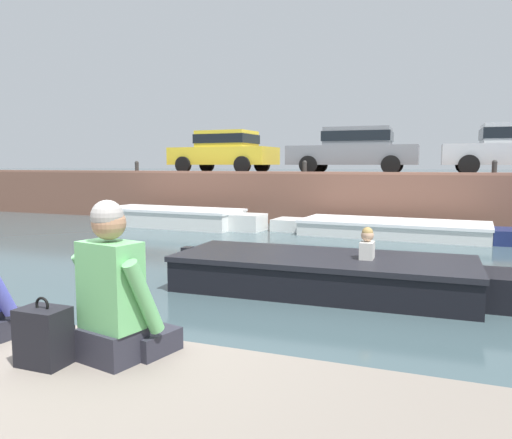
{
  "coord_description": "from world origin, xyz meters",
  "views": [
    {
      "loc": [
        2.64,
        -2.82,
        1.98
      ],
      "look_at": [
        -0.17,
        4.49,
        1.11
      ],
      "focal_mm": 35.0,
      "sensor_mm": 36.0,
      "label": 1
    }
  ],
  "objects_px": {
    "car_leftmost_yellow": "(225,150)",
    "mooring_bollard_mid": "(305,167)",
    "person_seated_middle": "(117,298)",
    "backpack_on_ledge": "(45,337)",
    "mooring_bollard_east": "(494,167)",
    "boat_moored_west_white": "(178,218)",
    "boat_moored_central_white": "(384,228)",
    "car_left_inner_grey": "(355,149)",
    "mooring_bollard_west": "(137,166)",
    "motorboat_passing": "(337,274)"
  },
  "relations": [
    {
      "from": "car_leftmost_yellow",
      "to": "mooring_bollard_mid",
      "type": "distance_m",
      "value": 3.67
    },
    {
      "from": "boat_moored_central_white",
      "to": "person_seated_middle",
      "type": "bearing_deg",
      "value": -91.04
    },
    {
      "from": "motorboat_passing",
      "to": "car_left_inner_grey",
      "type": "bearing_deg",
      "value": 98.57
    },
    {
      "from": "mooring_bollard_east",
      "to": "person_seated_middle",
      "type": "xyz_separation_m",
      "value": [
        -3.05,
        -13.48,
        -0.72
      ]
    },
    {
      "from": "boat_moored_central_white",
      "to": "motorboat_passing",
      "type": "bearing_deg",
      "value": -89.52
    },
    {
      "from": "boat_moored_central_white",
      "to": "mooring_bollard_west",
      "type": "height_order",
      "value": "mooring_bollard_west"
    },
    {
      "from": "boat_moored_west_white",
      "to": "mooring_bollard_east",
      "type": "distance_m",
      "value": 9.59
    },
    {
      "from": "mooring_bollard_mid",
      "to": "boat_moored_central_white",
      "type": "bearing_deg",
      "value": -32.17
    },
    {
      "from": "person_seated_middle",
      "to": "mooring_bollard_east",
      "type": "bearing_deg",
      "value": 77.23
    },
    {
      "from": "boat_moored_west_white",
      "to": "mooring_bollard_mid",
      "type": "distance_m",
      "value": 4.43
    },
    {
      "from": "motorboat_passing",
      "to": "mooring_bollard_east",
      "type": "distance_m",
      "value": 8.96
    },
    {
      "from": "backpack_on_ledge",
      "to": "person_seated_middle",
      "type": "bearing_deg",
      "value": 33.8
    },
    {
      "from": "mooring_bollard_west",
      "to": "motorboat_passing",
      "type": "bearing_deg",
      "value": -41.82
    },
    {
      "from": "boat_moored_west_white",
      "to": "car_leftmost_yellow",
      "type": "distance_m",
      "value": 3.9
    },
    {
      "from": "car_leftmost_yellow",
      "to": "boat_moored_west_white",
      "type": "bearing_deg",
      "value": -93.22
    },
    {
      "from": "car_leftmost_yellow",
      "to": "backpack_on_ledge",
      "type": "relative_size",
      "value": 9.65
    },
    {
      "from": "car_left_inner_grey",
      "to": "backpack_on_ledge",
      "type": "distance_m",
      "value": 14.99
    },
    {
      "from": "backpack_on_ledge",
      "to": "boat_moored_west_white",
      "type": "bearing_deg",
      "value": 116.54
    },
    {
      "from": "boat_moored_west_white",
      "to": "car_left_inner_grey",
      "type": "xyz_separation_m",
      "value": [
        5.01,
        3.2,
        2.22
      ]
    },
    {
      "from": "boat_moored_central_white",
      "to": "mooring_bollard_mid",
      "type": "height_order",
      "value": "mooring_bollard_mid"
    },
    {
      "from": "boat_moored_west_white",
      "to": "motorboat_passing",
      "type": "distance_m",
      "value": 9.04
    },
    {
      "from": "mooring_bollard_east",
      "to": "car_leftmost_yellow",
      "type": "bearing_deg",
      "value": 172.58
    },
    {
      "from": "motorboat_passing",
      "to": "mooring_bollard_east",
      "type": "relative_size",
      "value": 12.64
    },
    {
      "from": "motorboat_passing",
      "to": "person_seated_middle",
      "type": "relative_size",
      "value": 5.83
    },
    {
      "from": "car_leftmost_yellow",
      "to": "mooring_bollard_mid",
      "type": "relative_size",
      "value": 8.85
    },
    {
      "from": "mooring_bollard_west",
      "to": "backpack_on_ledge",
      "type": "height_order",
      "value": "mooring_bollard_west"
    },
    {
      "from": "boat_moored_central_white",
      "to": "person_seated_middle",
      "type": "xyz_separation_m",
      "value": [
        -0.21,
        -11.72,
        0.97
      ]
    },
    {
      "from": "boat_moored_west_white",
      "to": "boat_moored_central_white",
      "type": "height_order",
      "value": "boat_moored_west_white"
    },
    {
      "from": "car_leftmost_yellow",
      "to": "person_seated_middle",
      "type": "xyz_separation_m",
      "value": [
        6.0,
        -14.66,
        -1.33
      ]
    },
    {
      "from": "motorboat_passing",
      "to": "mooring_bollard_east",
      "type": "xyz_separation_m",
      "value": [
        2.79,
        8.36,
        1.62
      ]
    },
    {
      "from": "mooring_bollard_east",
      "to": "person_seated_middle",
      "type": "height_order",
      "value": "mooring_bollard_east"
    },
    {
      "from": "motorboat_passing",
      "to": "boat_moored_central_white",
      "type": "bearing_deg",
      "value": 90.48
    },
    {
      "from": "person_seated_middle",
      "to": "backpack_on_ledge",
      "type": "xyz_separation_m",
      "value": [
        -0.34,
        -0.23,
        -0.2
      ]
    },
    {
      "from": "boat_moored_west_white",
      "to": "car_left_inner_grey",
      "type": "distance_m",
      "value": 6.35
    },
    {
      "from": "car_leftmost_yellow",
      "to": "backpack_on_ledge",
      "type": "height_order",
      "value": "car_leftmost_yellow"
    },
    {
      "from": "motorboat_passing",
      "to": "mooring_bollard_east",
      "type": "bearing_deg",
      "value": 71.56
    },
    {
      "from": "mooring_bollard_west",
      "to": "mooring_bollard_mid",
      "type": "relative_size",
      "value": 1.0
    },
    {
      "from": "boat_moored_central_white",
      "to": "mooring_bollard_mid",
      "type": "distance_m",
      "value": 3.71
    },
    {
      "from": "boat_moored_west_white",
      "to": "person_seated_middle",
      "type": "distance_m",
      "value": 13.05
    },
    {
      "from": "mooring_bollard_east",
      "to": "person_seated_middle",
      "type": "relative_size",
      "value": 0.46
    },
    {
      "from": "boat_moored_west_white",
      "to": "person_seated_middle",
      "type": "xyz_separation_m",
      "value": [
        6.18,
        -11.46,
        0.9
      ]
    },
    {
      "from": "car_leftmost_yellow",
      "to": "mooring_bollard_mid",
      "type": "xyz_separation_m",
      "value": [
        3.42,
        -1.18,
        -0.61
      ]
    },
    {
      "from": "person_seated_middle",
      "to": "backpack_on_ledge",
      "type": "relative_size",
      "value": 2.37
    },
    {
      "from": "boat_moored_central_white",
      "to": "mooring_bollard_mid",
      "type": "xyz_separation_m",
      "value": [
        -2.79,
        1.76,
        1.69
      ]
    },
    {
      "from": "mooring_bollard_mid",
      "to": "mooring_bollard_east",
      "type": "height_order",
      "value": "same"
    },
    {
      "from": "motorboat_passing",
      "to": "backpack_on_ledge",
      "type": "relative_size",
      "value": 13.78
    },
    {
      "from": "boat_moored_west_white",
      "to": "car_leftmost_yellow",
      "type": "relative_size",
      "value": 1.39
    },
    {
      "from": "person_seated_middle",
      "to": "backpack_on_ledge",
      "type": "bearing_deg",
      "value": -146.2
    },
    {
      "from": "car_leftmost_yellow",
      "to": "boat_moored_central_white",
      "type": "bearing_deg",
      "value": -25.3
    },
    {
      "from": "boat_moored_central_white",
      "to": "backpack_on_ledge",
      "type": "bearing_deg",
      "value": -92.66
    }
  ]
}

